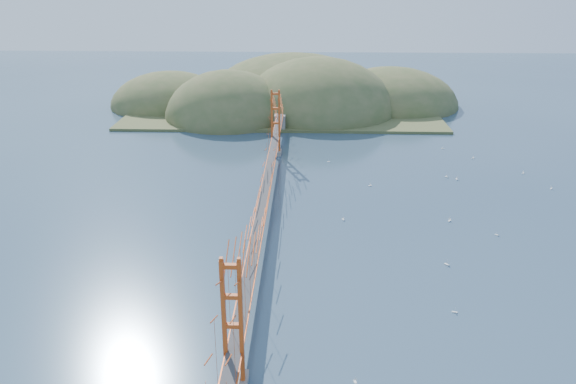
{
  "coord_description": "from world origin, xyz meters",
  "views": [
    {
      "loc": [
        5.48,
        -65.93,
        31.42
      ],
      "look_at": [
        3.22,
        0.0,
        4.84
      ],
      "focal_mm": 35.0,
      "sensor_mm": 36.0,
      "label": 1
    }
  ],
  "objects_px": {
    "sailboat_2": "(455,311)",
    "bridge": "(263,175)",
    "sailboat_1": "(497,234)",
    "sailboat_0": "(343,219)"
  },
  "relations": [
    {
      "from": "sailboat_0",
      "to": "bridge",
      "type": "bearing_deg",
      "value": -168.79
    },
    {
      "from": "bridge",
      "to": "sailboat_0",
      "type": "bearing_deg",
      "value": 11.21
    },
    {
      "from": "sailboat_2",
      "to": "bridge",
      "type": "bearing_deg",
      "value": 136.48
    },
    {
      "from": "bridge",
      "to": "sailboat_1",
      "type": "bearing_deg",
      "value": -3.59
    },
    {
      "from": "bridge",
      "to": "sailboat_2",
      "type": "height_order",
      "value": "bridge"
    },
    {
      "from": "sailboat_0",
      "to": "sailboat_1",
      "type": "distance_m",
      "value": 19.48
    },
    {
      "from": "sailboat_1",
      "to": "sailboat_2",
      "type": "distance_m",
      "value": 19.7
    },
    {
      "from": "bridge",
      "to": "sailboat_1",
      "type": "xyz_separation_m",
      "value": [
        29.59,
        -1.86,
        -6.88
      ]
    },
    {
      "from": "sailboat_1",
      "to": "sailboat_2",
      "type": "bearing_deg",
      "value": -118.51
    },
    {
      "from": "bridge",
      "to": "sailboat_0",
      "type": "distance_m",
      "value": 12.73
    }
  ]
}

